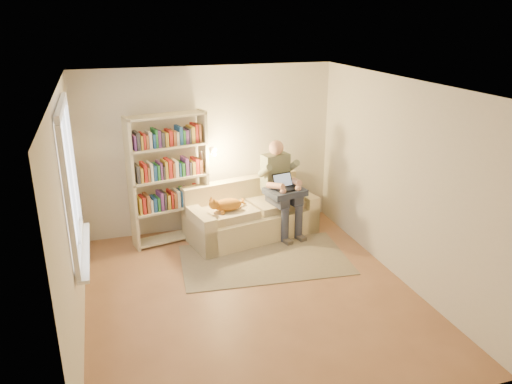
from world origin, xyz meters
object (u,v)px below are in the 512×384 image
object	(u,v)px
person	(280,183)
bookshelf	(169,173)
laptop	(286,185)
sofa	(250,216)
cat	(226,205)

from	to	relation	value
person	bookshelf	world-z (taller)	bookshelf
laptop	bookshelf	distance (m)	1.79
person	laptop	xyz separation A→B (m)	(0.05, -0.13, 0.01)
person	bookshelf	size ratio (longest dim) A/B	0.75
sofa	laptop	size ratio (longest dim) A/B	5.56
sofa	person	bearing A→B (deg)	-18.76
laptop	bookshelf	bearing A→B (deg)	156.68
person	laptop	distance (m)	0.14
sofa	person	xyz separation A→B (m)	(0.47, -0.06, 0.52)
person	cat	size ratio (longest dim) A/B	2.39
cat	bookshelf	xyz separation A→B (m)	(-0.77, 0.38, 0.46)
person	laptop	bearing A→B (deg)	-81.55
cat	laptop	size ratio (longest dim) A/B	1.62
bookshelf	person	bearing A→B (deg)	-19.26
cat	bookshelf	distance (m)	0.97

